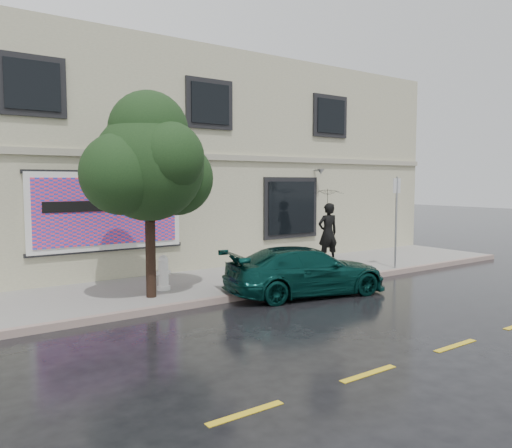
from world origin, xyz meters
TOP-DOWN VIEW (x-y plane):
  - ground at (0.00, 0.00)m, footprint 90.00×90.00m
  - sidewalk at (0.00, 3.25)m, footprint 20.00×3.50m
  - curb at (0.00, 1.50)m, footprint 20.00×0.18m
  - road_marking at (0.00, -3.50)m, footprint 19.00×0.12m
  - building at (0.00, 9.00)m, footprint 20.00×8.12m
  - billboard at (-3.20, 4.92)m, footprint 4.30×0.16m
  - car at (0.47, 1.00)m, footprint 4.46×2.65m
  - pedestrian at (3.78, 3.71)m, footprint 0.80×0.60m
  - umbrella at (3.78, 3.71)m, footprint 1.38×1.38m
  - street_tree at (-3.07, 2.41)m, footprint 2.52×2.52m
  - fire_hydrant at (-2.50, 2.97)m, footprint 0.36×0.34m
  - sign_pole at (4.76, 1.70)m, footprint 0.35×0.06m

SIDE VIEW (x-z plane):
  - ground at x=0.00m, z-range 0.00..0.00m
  - road_marking at x=0.00m, z-range 0.00..0.01m
  - sidewalk at x=0.00m, z-range 0.00..0.15m
  - curb at x=0.00m, z-range -0.01..0.15m
  - fire_hydrant at x=-2.50m, z-range 0.14..1.01m
  - car at x=0.47m, z-range 0.00..1.22m
  - pedestrian at x=3.78m, z-range 0.15..2.14m
  - sign_pole at x=4.76m, z-range 0.42..3.26m
  - billboard at x=-3.20m, z-range 0.95..3.15m
  - umbrella at x=3.78m, z-range 2.14..2.93m
  - street_tree at x=-3.07m, z-range 1.03..5.34m
  - building at x=0.00m, z-range 0.00..7.00m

